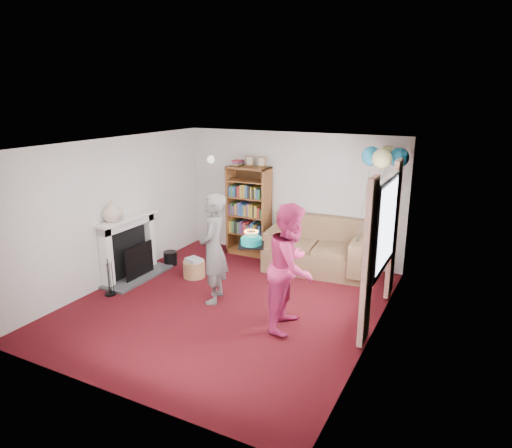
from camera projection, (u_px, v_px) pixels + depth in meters
The scene contains 16 objects.
ground at pixel (228, 304), 7.20m from camera, with size 5.00×5.00×0.00m, color #36080D.
wall_back at pixel (291, 196), 9.00m from camera, with size 4.50×0.02×2.50m, color silver.
wall_left at pixel (113, 211), 7.84m from camera, with size 0.02×5.00×2.50m, color silver.
wall_right at pixel (377, 251), 5.87m from camera, with size 0.02×5.00×2.50m, color silver.
ceiling at pixel (225, 144), 6.51m from camera, with size 4.50×5.00×0.01m, color white.
fireplace at pixel (132, 250), 8.13m from camera, with size 0.55×1.80×1.12m.
window_bay at pixel (383, 241), 6.42m from camera, with size 0.14×2.02×2.20m.
wall_sconce at pixel (211, 159), 9.47m from camera, with size 0.16×0.23×0.16m.
bookcase at pixel (249, 211), 9.28m from camera, with size 0.86×0.42×2.02m.
sofa at pixel (317, 251), 8.55m from camera, with size 1.84×0.97×0.97m.
wicker_basket at pixel (194, 268), 8.23m from camera, with size 0.39×0.39×0.36m.
person_striped at pixel (214, 249), 7.09m from camera, with size 0.64×0.42×1.75m, color black.
person_magenta at pixel (291, 267), 6.29m from camera, with size 0.87×0.68×1.80m, color #BC255C.
birthday_cake at pixel (251, 241), 6.47m from camera, with size 0.36×0.36×0.22m.
balloons at pixel (385, 157), 7.33m from camera, with size 0.76×0.76×1.69m.
mantel_vase at pixel (112, 211), 7.63m from camera, with size 0.35×0.35×0.37m, color beige.
Camera 1 is at (3.38, -5.65, 3.21)m, focal length 32.00 mm.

